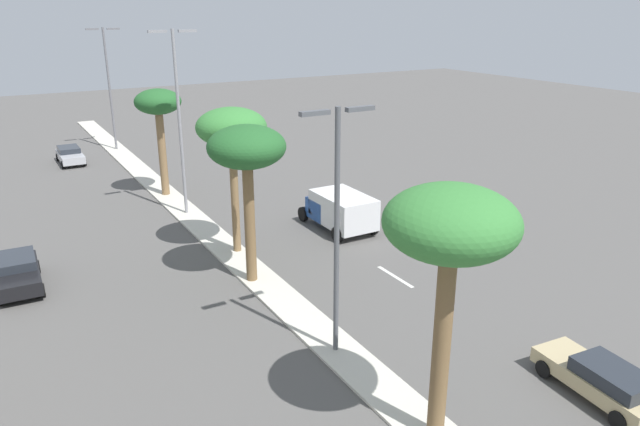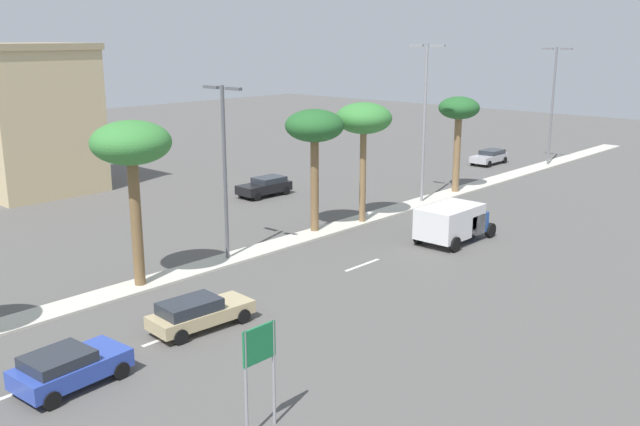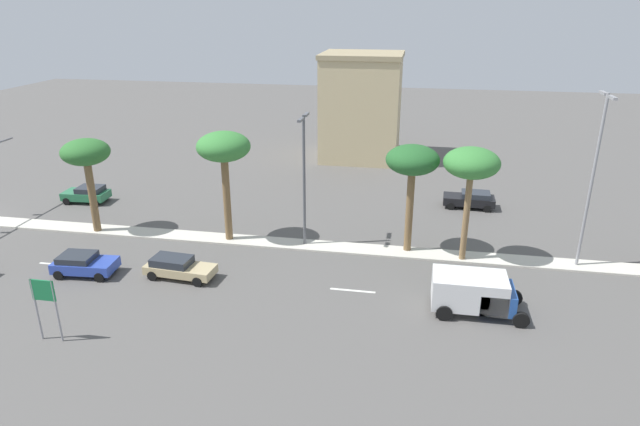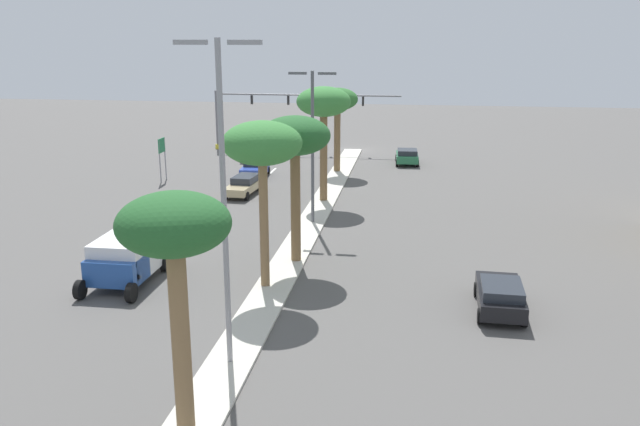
# 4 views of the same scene
# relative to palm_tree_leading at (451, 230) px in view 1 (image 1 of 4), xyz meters

# --- Properties ---
(ground_plane) EXTENTS (160.00, 160.00, 0.00)m
(ground_plane) POSITION_rel_palm_tree_leading_xyz_m (-0.01, 10.71, -6.93)
(ground_plane) COLOR #565451
(median_curb) EXTENTS (1.80, 83.94, 0.12)m
(median_curb) POSITION_rel_palm_tree_leading_xyz_m (-0.01, 20.03, -6.87)
(median_curb) COLOR beige
(median_curb) RESTS_ON ground
(lane_stripe_center) EXTENTS (0.20, 2.80, 0.01)m
(lane_stripe_center) POSITION_rel_palm_tree_leading_xyz_m (5.98, -2.49, -6.92)
(lane_stripe_center) COLOR silver
(lane_stripe_center) RESTS_ON ground
(lane_stripe_trailing) EXTENTS (0.20, 2.80, 0.01)m
(lane_stripe_trailing) POSITION_rel_palm_tree_leading_xyz_m (5.98, 9.99, -6.92)
(lane_stripe_trailing) COLOR silver
(lane_stripe_trailing) RESTS_ON ground
(palm_tree_leading) EXTENTS (3.80, 3.80, 8.07)m
(palm_tree_leading) POSITION_rel_palm_tree_leading_xyz_m (0.00, 0.00, 0.00)
(palm_tree_leading) COLOR brown
(palm_tree_leading) RESTS_ON median_curb
(palm_tree_inboard) EXTENTS (3.61, 3.61, 7.60)m
(palm_tree_inboard) POSITION_rel_palm_tree_leading_xyz_m (-0.40, 13.09, -0.41)
(palm_tree_inboard) COLOR brown
(palm_tree_inboard) RESTS_ON median_curb
(palm_tree_front) EXTENTS (3.64, 3.64, 7.81)m
(palm_tree_front) POSITION_rel_palm_tree_leading_xyz_m (0.39, 16.85, -0.15)
(palm_tree_front) COLOR olive
(palm_tree_front) RESTS_ON median_curb
(palm_tree_right) EXTENTS (3.15, 3.15, 7.42)m
(palm_tree_right) POSITION_rel_palm_tree_leading_xyz_m (-0.03, 29.02, -0.59)
(palm_tree_right) COLOR olive
(palm_tree_right) RESTS_ON median_curb
(street_lamp_mid) EXTENTS (2.90, 0.24, 9.41)m
(street_lamp_mid) POSITION_rel_palm_tree_leading_xyz_m (-0.12, 5.71, -1.27)
(street_lamp_mid) COLOR #515459
(street_lamp_mid) RESTS_ON median_curb
(street_lamp_far) EXTENTS (2.90, 0.24, 11.41)m
(street_lamp_far) POSITION_rel_palm_tree_leading_xyz_m (-0.03, 24.36, -0.24)
(street_lamp_far) COLOR gray
(street_lamp_far) RESTS_ON median_curb
(street_lamp_outboard) EXTENTS (2.90, 0.24, 10.93)m
(street_lamp_outboard) POSITION_rel_palm_tree_leading_xyz_m (0.03, 45.47, -0.48)
(street_lamp_outboard) COLOR slate
(street_lamp_outboard) RESTS_ON median_curb
(sedan_silver_far) EXTENTS (1.95, 4.36, 1.35)m
(sedan_silver_far) POSITION_rel_palm_tree_leading_xyz_m (-4.46, 42.35, -6.20)
(sedan_silver_far) COLOR #B2B2B7
(sedan_silver_far) RESTS_ON ground
(sedan_tan_mid) EXTENTS (2.13, 4.59, 1.37)m
(sedan_tan_mid) POSITION_rel_palm_tree_leading_xyz_m (6.24, -1.26, -6.20)
(sedan_tan_mid) COLOR tan
(sedan_tan_mid) RESTS_ON ground
(sedan_black_outboard) EXTENTS (2.12, 4.34, 1.43)m
(sedan_black_outboard) POSITION_rel_palm_tree_leading_xyz_m (-10.30, 18.12, -6.16)
(sedan_black_outboard) COLOR black
(sedan_black_outboard) RESTS_ON ground
(box_truck) EXTENTS (2.74, 5.26, 2.26)m
(box_truck) POSITION_rel_palm_tree_leading_xyz_m (7.15, 17.11, -5.68)
(box_truck) COLOR #234C99
(box_truck) RESTS_ON ground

